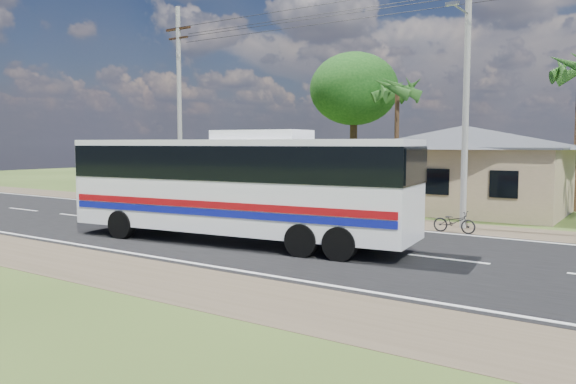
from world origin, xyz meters
TOP-DOWN VIEW (x-y plane):
  - ground at (0.00, 0.00)m, footprint 120.00×120.00m
  - road at (0.00, 0.00)m, footprint 120.00×16.00m
  - house at (1.00, 13.00)m, footprint 12.40×10.00m
  - utility_poles at (2.67, 6.49)m, footprint 32.80×2.22m
  - palm_far at (-4.00, 16.00)m, footprint 2.80×2.80m
  - tree_behind_house at (-8.00, 18.00)m, footprint 6.00×6.00m
  - coach_bus at (-2.56, -1.32)m, footprint 12.83×4.12m
  - motorcycle at (3.08, 5.13)m, footprint 1.67×0.62m
  - small_car at (-13.73, 2.70)m, footprint 2.70×4.72m

SIDE VIEW (x-z plane):
  - ground at x=0.00m, z-range 0.00..0.00m
  - road at x=0.00m, z-range -0.01..0.02m
  - motorcycle at x=3.08m, z-range 0.00..0.87m
  - small_car at x=-13.73m, z-range 0.00..1.51m
  - coach_bus at x=-2.56m, z-range 0.28..4.20m
  - house at x=1.00m, z-range 0.14..5.14m
  - utility_poles at x=2.67m, z-range 0.27..11.27m
  - palm_far at x=-4.00m, z-range 2.83..10.53m
  - tree_behind_house at x=-8.00m, z-range 2.31..11.92m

